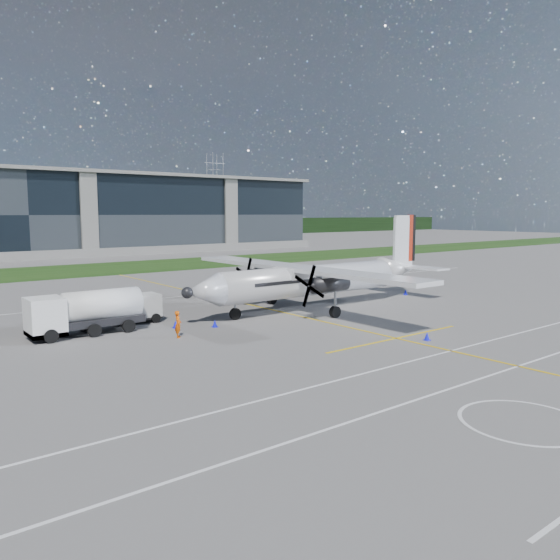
{
  "coord_description": "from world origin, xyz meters",
  "views": [
    {
      "loc": [
        -23.41,
        -27.88,
        7.8
      ],
      "look_at": [
        2.52,
        5.24,
        2.65
      ],
      "focal_mm": 35.0,
      "sensor_mm": 36.0,
      "label": 1
    }
  ],
  "objects_px": {
    "baggage_tug": "(137,309)",
    "safety_cone_tail": "(406,292)",
    "pylon_east": "(215,194)",
    "fuel_tanker_truck": "(78,314)",
    "safety_cone_stbdwing": "(211,290)",
    "safety_cone_fwd": "(175,324)",
    "ground_crew_person": "(178,322)",
    "safety_cone_nose_port": "(215,324)",
    "turboprop_aircraft": "(318,262)",
    "safety_cone_portwing": "(427,336)"
  },
  "relations": [
    {
      "from": "ground_crew_person",
      "to": "turboprop_aircraft",
      "type": "bearing_deg",
      "value": -50.85
    },
    {
      "from": "fuel_tanker_truck",
      "to": "safety_cone_stbdwing",
      "type": "bearing_deg",
      "value": 33.82
    },
    {
      "from": "baggage_tug",
      "to": "ground_crew_person",
      "type": "xyz_separation_m",
      "value": [
        0.05,
        -6.18,
        -0.02
      ]
    },
    {
      "from": "safety_cone_stbdwing",
      "to": "safety_cone_fwd",
      "type": "bearing_deg",
      "value": -129.41
    },
    {
      "from": "pylon_east",
      "to": "safety_cone_tail",
      "type": "relative_size",
      "value": 60.0
    },
    {
      "from": "pylon_east",
      "to": "turboprop_aircraft",
      "type": "distance_m",
      "value": 164.99
    },
    {
      "from": "turboprop_aircraft",
      "to": "baggage_tug",
      "type": "bearing_deg",
      "value": 166.16
    },
    {
      "from": "pylon_east",
      "to": "fuel_tanker_truck",
      "type": "height_order",
      "value": "pylon_east"
    },
    {
      "from": "ground_crew_person",
      "to": "fuel_tanker_truck",
      "type": "bearing_deg",
      "value": 75.1
    },
    {
      "from": "safety_cone_fwd",
      "to": "safety_cone_stbdwing",
      "type": "bearing_deg",
      "value": 50.59
    },
    {
      "from": "safety_cone_nose_port",
      "to": "safety_cone_tail",
      "type": "xyz_separation_m",
      "value": [
        22.26,
        1.54,
        0.0
      ]
    },
    {
      "from": "safety_cone_fwd",
      "to": "safety_cone_stbdwing",
      "type": "xyz_separation_m",
      "value": [
        10.54,
        12.82,
        0.0
      ]
    },
    {
      "from": "turboprop_aircraft",
      "to": "fuel_tanker_truck",
      "type": "height_order",
      "value": "turboprop_aircraft"
    },
    {
      "from": "turboprop_aircraft",
      "to": "ground_crew_person",
      "type": "bearing_deg",
      "value": -169.45
    },
    {
      "from": "safety_cone_portwing",
      "to": "turboprop_aircraft",
      "type": "bearing_deg",
      "value": 79.06
    },
    {
      "from": "fuel_tanker_truck",
      "to": "safety_cone_fwd",
      "type": "xyz_separation_m",
      "value": [
        5.98,
        -1.76,
        -1.17
      ]
    },
    {
      "from": "safety_cone_tail",
      "to": "safety_cone_nose_port",
      "type": "bearing_deg",
      "value": -176.05
    },
    {
      "from": "safety_cone_fwd",
      "to": "safety_cone_nose_port",
      "type": "height_order",
      "value": "same"
    },
    {
      "from": "fuel_tanker_truck",
      "to": "safety_cone_portwing",
      "type": "xyz_separation_m",
      "value": [
        16.53,
        -14.64,
        -1.17
      ]
    },
    {
      "from": "pylon_east",
      "to": "fuel_tanker_truck",
      "type": "xyz_separation_m",
      "value": [
        -97.44,
        -142.86,
        -13.58
      ]
    },
    {
      "from": "baggage_tug",
      "to": "safety_cone_tail",
      "type": "distance_m",
      "value": 26.03
    },
    {
      "from": "fuel_tanker_truck",
      "to": "safety_cone_portwing",
      "type": "distance_m",
      "value": 22.12
    },
    {
      "from": "safety_cone_portwing",
      "to": "safety_cone_nose_port",
      "type": "xyz_separation_m",
      "value": [
        -8.28,
        11.46,
        0.0
      ]
    },
    {
      "from": "ground_crew_person",
      "to": "safety_cone_tail",
      "type": "relative_size",
      "value": 3.94
    },
    {
      "from": "turboprop_aircraft",
      "to": "fuel_tanker_truck",
      "type": "relative_size",
      "value": 3.38
    },
    {
      "from": "ground_crew_person",
      "to": "safety_cone_tail",
      "type": "xyz_separation_m",
      "value": [
        25.76,
        2.87,
        -0.73
      ]
    },
    {
      "from": "fuel_tanker_truck",
      "to": "safety_cone_tail",
      "type": "bearing_deg",
      "value": -3.09
    },
    {
      "from": "safety_cone_stbdwing",
      "to": "safety_cone_nose_port",
      "type": "height_order",
      "value": "same"
    },
    {
      "from": "safety_cone_nose_port",
      "to": "baggage_tug",
      "type": "bearing_deg",
      "value": 126.19
    },
    {
      "from": "turboprop_aircraft",
      "to": "safety_cone_nose_port",
      "type": "xyz_separation_m",
      "value": [
        -10.75,
        -1.32,
        -3.58
      ]
    },
    {
      "from": "fuel_tanker_truck",
      "to": "safety_cone_fwd",
      "type": "relative_size",
      "value": 15.12
    },
    {
      "from": "baggage_tug",
      "to": "safety_cone_nose_port",
      "type": "relative_size",
      "value": 6.71
    },
    {
      "from": "fuel_tanker_truck",
      "to": "safety_cone_portwing",
      "type": "height_order",
      "value": "fuel_tanker_truck"
    },
    {
      "from": "turboprop_aircraft",
      "to": "ground_crew_person",
      "type": "relative_size",
      "value": 12.97
    },
    {
      "from": "safety_cone_stbdwing",
      "to": "safety_cone_portwing",
      "type": "relative_size",
      "value": 1.0
    },
    {
      "from": "baggage_tug",
      "to": "ground_crew_person",
      "type": "distance_m",
      "value": 6.18
    },
    {
      "from": "safety_cone_tail",
      "to": "pylon_east",
      "type": "bearing_deg",
      "value": 65.15
    },
    {
      "from": "pylon_east",
      "to": "safety_cone_fwd",
      "type": "distance_m",
      "value": 171.75
    },
    {
      "from": "turboprop_aircraft",
      "to": "safety_cone_fwd",
      "type": "xyz_separation_m",
      "value": [
        -13.03,
        0.1,
        -3.58
      ]
    },
    {
      "from": "turboprop_aircraft",
      "to": "safety_cone_portwing",
      "type": "relative_size",
      "value": 51.08
    },
    {
      "from": "ground_crew_person",
      "to": "safety_cone_portwing",
      "type": "distance_m",
      "value": 15.55
    },
    {
      "from": "baggage_tug",
      "to": "safety_cone_fwd",
      "type": "xyz_separation_m",
      "value": [
        1.27,
        -3.42,
        -0.76
      ]
    },
    {
      "from": "safety_cone_stbdwing",
      "to": "fuel_tanker_truck",
      "type": "bearing_deg",
      "value": -146.18
    },
    {
      "from": "pylon_east",
      "to": "ground_crew_person",
      "type": "distance_m",
      "value": 174.66
    },
    {
      "from": "pylon_east",
      "to": "safety_cone_portwing",
      "type": "xyz_separation_m",
      "value": [
        -80.91,
        -157.51,
        -14.75
      ]
    },
    {
      "from": "pylon_east",
      "to": "fuel_tanker_truck",
      "type": "relative_size",
      "value": 3.97
    },
    {
      "from": "turboprop_aircraft",
      "to": "baggage_tug",
      "type": "relative_size",
      "value": 7.61
    },
    {
      "from": "safety_cone_fwd",
      "to": "baggage_tug",
      "type": "bearing_deg",
      "value": 110.39
    },
    {
      "from": "pylon_east",
      "to": "safety_cone_stbdwing",
      "type": "distance_m",
      "value": 155.36
    },
    {
      "from": "ground_crew_person",
      "to": "safety_cone_portwing",
      "type": "bearing_deg",
      "value": -102.1
    }
  ]
}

